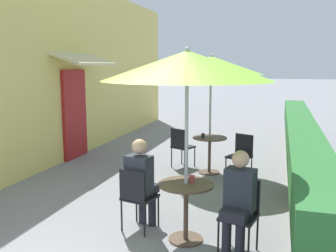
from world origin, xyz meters
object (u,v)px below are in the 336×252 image
Objects in this scene: seated_patron_near_left at (238,199)px; cafe_chair_mid_left at (241,153)px; cafe_chair_near_left at (241,209)px; coffee_cup_mid at (203,135)px; patio_umbrella_near at (187,66)px; cafe_chair_near_right at (137,194)px; patio_umbrella_mid at (211,65)px; patio_table_near at (186,201)px; patio_table_mid at (210,148)px; coffee_cup_near at (192,179)px; seated_patron_near_right at (141,180)px; cafe_chair_mid_right at (181,144)px.

seated_patron_near_left is 3.05m from cafe_chair_mid_left.
cafe_chair_near_left is 3.25m from coffee_cup_mid.
patio_umbrella_near is 1.82m from cafe_chair_near_right.
patio_umbrella_mid is 1.82m from cafe_chair_mid_left.
cafe_chair_near_right is at bearing 174.31° from patio_table_near.
seated_patron_near_left reaches higher than patio_table_near.
seated_patron_near_left is 1.66× the size of patio_table_mid.
patio_umbrella_mid reaches higher than coffee_cup_near.
patio_umbrella_near is 2.79× the size of cafe_chair_near_left.
cafe_chair_near_right is at bearing -90.00° from seated_patron_near_right.
coffee_cup_near reaches higher than patio_table_mid.
cafe_chair_mid_right reaches higher than patio_table_mid.
patio_umbrella_near is 1.41m from coffee_cup_near.
coffee_cup_mid is (-0.12, -0.09, -1.40)m from patio_umbrella_mid.
cafe_chair_near_right is at bearing 1.71° from seated_patron_near_left.
cafe_chair_mid_right is at bearing -52.18° from cafe_chair_near_left.
patio_umbrella_near reaches higher than cafe_chair_near_left.
seated_patron_near_left is at bearing -73.97° from patio_umbrella_mid.
coffee_cup_near is 0.04× the size of patio_umbrella_mid.
patio_umbrella_near reaches higher than coffee_cup_mid.
patio_table_near is 0.71m from seated_patron_near_left.
cafe_chair_near_right is at bearing -61.92° from cafe_chair_mid_right.
coffee_cup_mid reaches higher than patio_table_near.
cafe_chair_near_left is 1.39m from cafe_chair_near_right.
cafe_chair_mid_right is at bearing 107.05° from coffee_cup_near.
cafe_chair_mid_left reaches higher than coffee_cup_mid.
seated_patron_near_right is 3.11m from cafe_chair_mid_right.
patio_table_mid is (-0.27, 3.07, 0.00)m from patio_table_near.
cafe_chair_mid_right is (-1.59, 3.45, -0.17)m from seated_patron_near_left.
cafe_chair_near_right is (-0.69, 0.07, -1.68)m from patio_umbrella_near.
cafe_chair_near_right is 9.67× the size of coffee_cup_near.
patio_umbrella_near is 3.32m from coffee_cup_mid.
patio_table_near is 0.71m from seated_patron_near_right.
patio_umbrella_mid is at bearing -61.94° from seated_patron_near_left.
patio_table_near is 3.51m from patio_umbrella_mid.
patio_umbrella_near is 1.82m from cafe_chair_near_left.
cafe_chair_near_left is 9.67× the size of coffee_cup_mid.
patio_umbrella_near is 2.79× the size of cafe_chair_near_right.
seated_patron_near_right is 2.89m from cafe_chair_mid_left.
patio_umbrella_mid is 2.79× the size of cafe_chair_mid_right.
seated_patron_near_left is at bearing -41.39° from cafe_chair_mid_right.
coffee_cup_mid is (0.28, 2.80, 0.11)m from seated_patron_near_right.
cafe_chair_mid_right is at bearing 6.34° from cafe_chair_mid_left.
coffee_cup_near is at bearing 2.94° from seated_patron_near_right.
patio_table_near is at bearing -85.04° from patio_umbrella_mid.
seated_patron_near_left reaches higher than cafe_chair_mid_left.
cafe_chair_mid_left is (1.08, 2.79, 0.00)m from cafe_chair_near_right.
cafe_chair_near_left is (0.69, -0.07, -1.68)m from patio_umbrella_near.
cafe_chair_mid_left is at bearing -72.21° from cafe_chair_near_left.
coffee_cup_near is at bearing 11.53° from cafe_chair_near_right.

